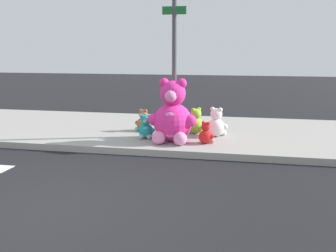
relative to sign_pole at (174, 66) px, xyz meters
name	(u,v)px	position (x,y,z in m)	size (l,w,h in m)	color
ground_plane	(46,211)	(-1.00, -4.40, -1.85)	(60.00, 60.00, 0.00)	black
sidewalk	(143,130)	(-1.00, 0.80, -1.77)	(28.00, 4.40, 0.15)	#9E9B93
sign_pole	(174,66)	(0.00, 0.00, 0.00)	(0.56, 0.11, 3.20)	#4C4C51
plush_pink_large	(172,117)	(0.07, -0.59, -1.12)	(1.11, 0.97, 1.44)	#F22D93
plush_brown	(143,122)	(-0.90, 0.43, -1.47)	(0.42, 0.41, 0.57)	olive
plush_white	(216,125)	(1.01, 0.16, -1.41)	(0.53, 0.51, 0.72)	white
plush_lime	(195,123)	(0.47, 0.37, -1.43)	(0.47, 0.47, 0.66)	#8CD133
plush_teal	(146,129)	(-0.61, -0.38, -1.47)	(0.44, 0.39, 0.57)	teal
plush_red	(206,135)	(0.84, -0.62, -1.50)	(0.35, 0.37, 0.51)	red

